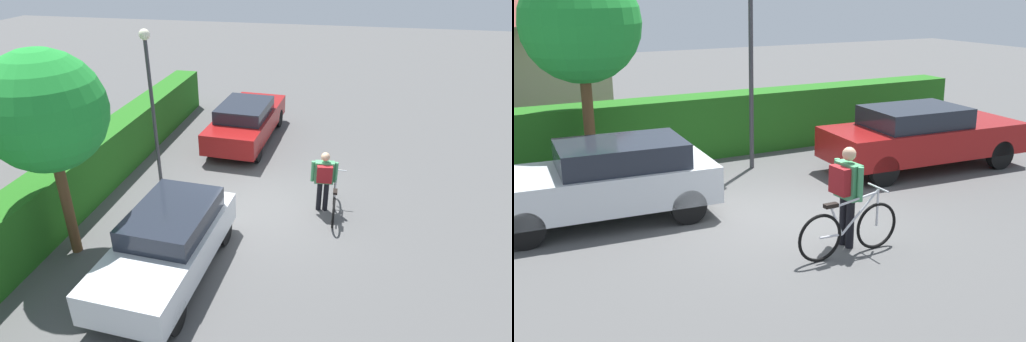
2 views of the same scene
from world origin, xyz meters
TOP-DOWN VIEW (x-y plane):
  - ground_plane at (0.00, 0.00)m, footprint 60.00×60.00m
  - hedge_row at (0.00, 4.73)m, footprint 14.98×0.90m
  - parked_car_near at (-2.84, 1.42)m, footprint 4.00×1.89m
  - parked_car_far at (4.22, 1.43)m, footprint 4.68×2.00m
  - bicycle at (0.07, -1.78)m, footprint 1.81×0.50m
  - person_rider at (0.20, -1.47)m, footprint 0.38×0.66m
  - street_lamp at (0.85, 3.22)m, footprint 0.28×0.28m
  - tree_kerbside at (-2.59, 3.76)m, footprint 2.38×2.38m

SIDE VIEW (x-z plane):
  - ground_plane at x=0.00m, z-range 0.00..0.00m
  - bicycle at x=0.07m, z-range -0.10..0.92m
  - hedge_row at x=0.00m, z-range 0.00..1.47m
  - parked_car_near at x=-2.84m, z-range 0.05..1.45m
  - parked_car_far at x=4.22m, z-range 0.04..1.47m
  - person_rider at x=0.20m, z-range 0.17..1.79m
  - street_lamp at x=0.85m, z-range 0.62..4.89m
  - tree_kerbside at x=-2.59m, z-range 1.03..5.50m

